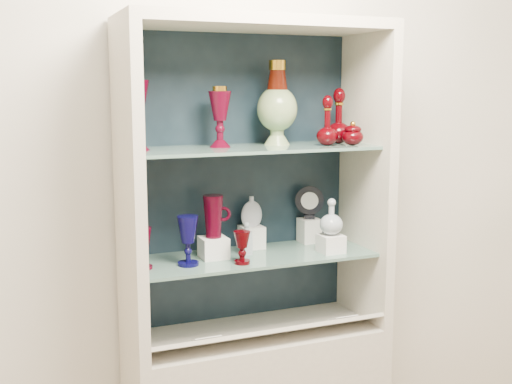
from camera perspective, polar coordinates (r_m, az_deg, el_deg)
name	(u,v)px	position (r m, az deg, el deg)	size (l,w,h in m)	color
wall_back	(236,160)	(2.61, -1.81, 2.88)	(3.50, 0.02, 2.80)	beige
cabinet_back_panel	(238,179)	(2.60, -1.57, 1.17)	(0.98, 0.02, 1.15)	black
cabinet_side_left	(129,193)	(2.29, -11.22, -0.11)	(0.04, 0.40, 1.15)	#BDB4A2
cabinet_side_right	(366,179)	(2.64, 9.72, 1.16)	(0.04, 0.40, 1.15)	#BDB4A2
cabinet_top_cap	(256,24)	(2.40, 0.00, 14.75)	(1.00, 0.40, 0.04)	#BDB4A2
shelf_lower	(254,256)	(2.50, -0.17, -5.74)	(0.92, 0.34, 0.01)	slate
shelf_upper	(254,148)	(2.42, -0.18, 3.90)	(0.92, 0.34, 0.01)	slate
label_ledge	(267,333)	(2.47, 0.98, -12.41)	(0.92, 0.18, 0.01)	#BDB4A2
label_card_0	(206,338)	(2.38, -4.47, -12.83)	(0.10, 0.07, 0.00)	white
label_card_1	(343,318)	(2.60, 7.74, -11.00)	(0.10, 0.07, 0.00)	white
pedestal_lamp_left	(135,112)	(2.31, -10.69, 6.97)	(0.10, 0.10, 0.27)	#470415
pedestal_lamp_right	(220,117)	(2.40, -3.23, 6.68)	(0.09, 0.09, 0.23)	#470415
enamel_urn	(277,103)	(2.50, 1.89, 7.92)	(0.16, 0.16, 0.32)	#094917
ruby_decanter_a	(327,118)	(2.48, 6.37, 6.60)	(0.08, 0.08, 0.21)	#400004
ruby_decanter_b	(339,114)	(2.59, 7.37, 6.88)	(0.10, 0.10, 0.23)	#400004
lidded_bowl	(353,133)	(2.51, 8.59, 5.21)	(0.08, 0.08, 0.09)	#400004
cobalt_goblet	(188,241)	(2.34, -6.07, -4.34)	(0.08, 0.08, 0.18)	#0A0741
ruby_goblet_tall	(143,248)	(2.32, -9.98, -4.95)	(0.06, 0.06, 0.15)	#470415
ruby_goblet_small	(242,248)	(2.36, -1.25, -4.96)	(0.06, 0.06, 0.12)	#400004
riser_ruby_pitcher	(214,248)	(2.45, -3.80, -4.95)	(0.10, 0.10, 0.08)	silver
ruby_pitcher	(213,216)	(2.42, -3.83, -2.18)	(0.12, 0.08, 0.16)	#470415
clear_square_bottle	(247,238)	(2.50, -0.82, -4.11)	(0.04, 0.04, 0.13)	#94A1AA
riser_flat_flask	(252,237)	(2.59, -0.40, -4.02)	(0.09, 0.09, 0.09)	silver
flat_flask	(251,211)	(2.57, -0.40, -1.68)	(0.09, 0.04, 0.13)	#A7ADB8
riser_clear_round_decanter	(331,244)	(2.54, 6.67, -4.57)	(0.09, 0.09, 0.07)	silver
clear_round_decanter	(331,218)	(2.52, 6.71, -2.28)	(0.09, 0.09, 0.14)	#94A1AA
riser_cameo_medallion	(309,230)	(2.70, 4.74, -3.42)	(0.08, 0.08, 0.10)	silver
cameo_medallion	(309,202)	(2.67, 4.78, -0.89)	(0.12, 0.04, 0.14)	black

